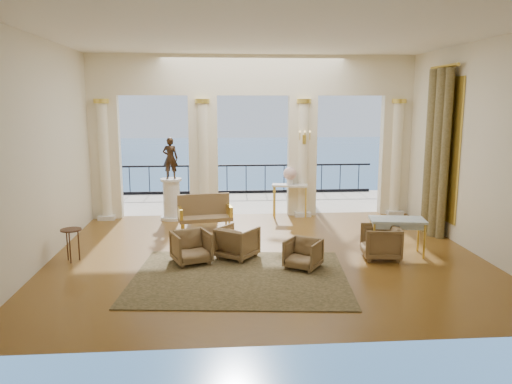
{
  "coord_description": "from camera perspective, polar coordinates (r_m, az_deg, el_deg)",
  "views": [
    {
      "loc": [
        -1.0,
        -10.18,
        3.23
      ],
      "look_at": [
        -0.17,
        0.6,
        1.27
      ],
      "focal_mm": 35.0,
      "sensor_mm": 36.0,
      "label": 1
    }
  ],
  "objects": [
    {
      "name": "statue",
      "position": [
        13.83,
        -9.77,
        3.84
      ],
      "size": [
        0.44,
        0.32,
        1.13
      ],
      "primitive_type": "imported",
      "rotation": [
        0.0,
        0.0,
        3.03
      ],
      "color": "#2F2015",
      "rests_on": "pedestal"
    },
    {
      "name": "palm_tree",
      "position": [
        17.07,
        5.88,
        13.11
      ],
      "size": [
        2.0,
        2.0,
        4.5
      ],
      "color": "#4C3823",
      "rests_on": "terrace"
    },
    {
      "name": "console_table",
      "position": [
        14.1,
        3.88,
        0.23
      ],
      "size": [
        1.04,
        0.55,
        0.94
      ],
      "rotation": [
        0.0,
        0.0,
        -0.17
      ],
      "color": "silver",
      "rests_on": "ground"
    },
    {
      "name": "side_table",
      "position": [
        10.85,
        -20.37,
        -4.49
      ],
      "size": [
        0.42,
        0.42,
        0.68
      ],
      "color": "black",
      "rests_on": "ground"
    },
    {
      "name": "floor",
      "position": [
        10.73,
        1.16,
        -7.24
      ],
      "size": [
        9.0,
        9.0,
        0.0
      ],
      "primitive_type": "plane",
      "color": "#4F3013",
      "rests_on": "ground"
    },
    {
      "name": "balustrade",
      "position": [
        17.84,
        -1.14,
        1.17
      ],
      "size": [
        9.0,
        0.06,
        1.03
      ],
      "color": "black",
      "rests_on": "terrace"
    },
    {
      "name": "armchair_a",
      "position": [
        10.22,
        -7.41,
        -6.1
      ],
      "size": [
        0.9,
        0.87,
        0.73
      ],
      "primitive_type": "imported",
      "rotation": [
        0.0,
        0.0,
        0.37
      ],
      "color": "#46391F",
      "rests_on": "ground"
    },
    {
      "name": "armchair_c",
      "position": [
        10.75,
        14.06,
        -5.39
      ],
      "size": [
        0.79,
        0.83,
        0.77
      ],
      "primitive_type": "imported",
      "rotation": [
        0.0,
        0.0,
        -1.7
      ],
      "color": "#46391F",
      "rests_on": "ground"
    },
    {
      "name": "headland",
      "position": [
        85.49,
        -24.33,
        5.19
      ],
      "size": [
        22.0,
        18.0,
        6.0
      ],
      "primitive_type": "cube",
      "color": "black",
      "rests_on": "sea"
    },
    {
      "name": "game_table",
      "position": [
        11.04,
        15.85,
        -3.37
      ],
      "size": [
        1.22,
        0.79,
        0.78
      ],
      "rotation": [
        0.0,
        0.0,
        -0.15
      ],
      "color": "#AAC9DB",
      "rests_on": "ground"
    },
    {
      "name": "window_frame",
      "position": [
        12.95,
        20.67,
        4.61
      ],
      "size": [
        0.04,
        1.6,
        3.4
      ],
      "primitive_type": "cube",
      "color": "#E8C54C",
      "rests_on": "room_walls"
    },
    {
      "name": "terrace",
      "position": [
        16.35,
        -0.81,
        -1.3
      ],
      "size": [
        10.0,
        3.6,
        0.1
      ],
      "primitive_type": "cube",
      "color": "beige",
      "rests_on": "ground"
    },
    {
      "name": "rug",
      "position": [
        9.44,
        -1.84,
        -9.67
      ],
      "size": [
        4.24,
        3.45,
        0.02
      ],
      "primitive_type": "cube",
      "rotation": [
        0.0,
        0.0,
        -0.1
      ],
      "color": "#2A2E19",
      "rests_on": "ground"
    },
    {
      "name": "pedestal",
      "position": [
        14.0,
        -9.63,
        -0.89
      ],
      "size": [
        0.63,
        0.63,
        1.15
      ],
      "color": "silver",
      "rests_on": "ground"
    },
    {
      "name": "room_walls",
      "position": [
        9.13,
        1.91,
        8.06
      ],
      "size": [
        9.0,
        9.0,
        9.0
      ],
      "color": "beige",
      "rests_on": "ground"
    },
    {
      "name": "arcade",
      "position": [
        14.06,
        -0.32,
        7.64
      ],
      "size": [
        9.0,
        0.56,
        4.5
      ],
      "color": "#FBF1CB",
      "rests_on": "ground"
    },
    {
      "name": "armchair_b",
      "position": [
        9.88,
        5.4,
        -6.89
      ],
      "size": [
        0.84,
        0.83,
        0.64
      ],
      "primitive_type": "imported",
      "rotation": [
        0.0,
        0.0,
        -0.57
      ],
      "color": "#46391F",
      "rests_on": "ground"
    },
    {
      "name": "wall_sconce",
      "position": [
        13.94,
        5.56,
        6.1
      ],
      "size": [
        0.3,
        0.11,
        0.33
      ],
      "color": "#E8C54C",
      "rests_on": "arcade"
    },
    {
      "name": "sea",
      "position": [
        70.8,
        -3.57,
        2.77
      ],
      "size": [
        160.0,
        160.0,
        0.0
      ],
      "primitive_type": "plane",
      "color": "#2B5392",
      "rests_on": "ground"
    },
    {
      "name": "curtain",
      "position": [
        12.88,
        19.89,
        4.27
      ],
      "size": [
        0.33,
        1.4,
        4.09
      ],
      "color": "brown",
      "rests_on": "ground"
    },
    {
      "name": "armchair_d",
      "position": [
        10.46,
        -2.15,
        -5.6
      ],
      "size": [
        0.98,
        0.97,
        0.74
      ],
      "primitive_type": "imported",
      "rotation": [
        0.0,
        0.0,
        2.51
      ],
      "color": "#46391F",
      "rests_on": "ground"
    },
    {
      "name": "settee",
      "position": [
        12.83,
        -5.89,
        -2.33
      ],
      "size": [
        1.43,
        0.8,
        0.89
      ],
      "rotation": [
        0.0,
        0.0,
        0.17
      ],
      "color": "#46391F",
      "rests_on": "ground"
    },
    {
      "name": "urn",
      "position": [
        14.03,
        3.9,
        2.0
      ],
      "size": [
        0.37,
        0.37,
        0.49
      ],
      "color": "white",
      "rests_on": "console_table"
    }
  ]
}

